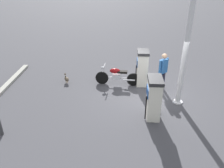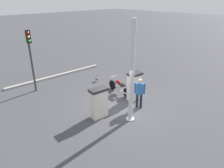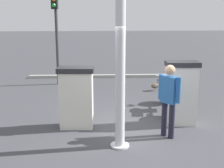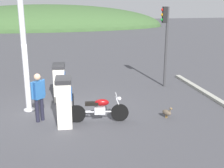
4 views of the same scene
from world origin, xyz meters
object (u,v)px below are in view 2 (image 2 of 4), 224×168
motorcycle_near_pump (119,87)px  canopy_support_pole (132,75)px  fuel_pump_near (134,86)px  wandering_duck (97,78)px  attendant_person (140,91)px  fuel_pump_far (99,103)px  roadside_traffic_light (30,51)px

motorcycle_near_pump → canopy_support_pole: size_ratio=0.44×
fuel_pump_near → motorcycle_near_pump: fuel_pump_near is taller
motorcycle_near_pump → wandering_duck: 2.38m
attendant_person → wandering_duck: attendant_person is taller
fuel_pump_near → wandering_duck: (3.51, -0.22, -0.61)m
attendant_person → wandering_duck: 4.44m
fuel_pump_far → motorcycle_near_pump: size_ratio=0.74×
canopy_support_pole → fuel_pump_near: bearing=-54.4°
motorcycle_near_pump → roadside_traffic_light: (3.80, 3.46, 2.11)m
fuel_pump_near → motorcycle_near_pump: size_ratio=0.79×
fuel_pump_far → canopy_support_pole: canopy_support_pole is taller
motorcycle_near_pump → canopy_support_pole: (-2.36, 1.66, 1.82)m
motorcycle_near_pump → attendant_person: attendant_person is taller
fuel_pump_far → roadside_traffic_light: size_ratio=0.41×
wandering_duck → canopy_support_pole: canopy_support_pole is taller
motorcycle_near_pump → canopy_support_pole: 3.42m
fuel_pump_near → motorcycle_near_pump: (1.15, 0.03, -0.38)m
fuel_pump_near → wandering_duck: 3.57m
fuel_pump_far → attendant_person: size_ratio=0.91×
motorcycle_near_pump → wandering_duck: (2.36, -0.25, -0.23)m
roadside_traffic_light → canopy_support_pole: 6.43m
fuel_pump_near → canopy_support_pole: bearing=125.6°
attendant_person → roadside_traffic_light: 6.66m
roadside_traffic_light → motorcycle_near_pump: bearing=-137.6°
roadside_traffic_light → canopy_support_pole: bearing=-163.7°
fuel_pump_far → wandering_duck: (3.51, -2.84, -0.56)m
wandering_duck → roadside_traffic_light: 4.62m
fuel_pump_near → roadside_traffic_light: size_ratio=0.43×
wandering_duck → canopy_support_pole: bearing=157.9°
fuel_pump_near → fuel_pump_far: size_ratio=1.07×
attendant_person → roadside_traffic_light: (5.75, 2.95, 1.59)m
wandering_duck → roadside_traffic_light: (1.44, 3.72, 2.34)m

